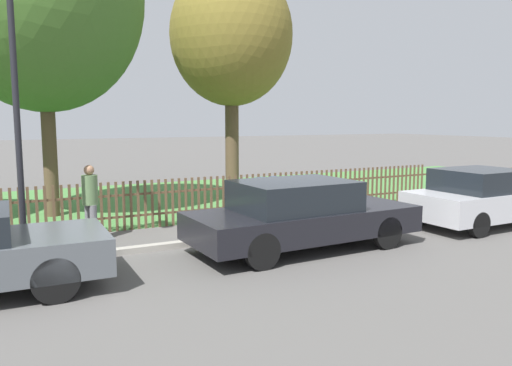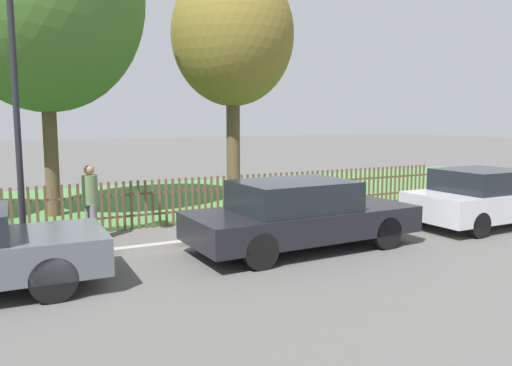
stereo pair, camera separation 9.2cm
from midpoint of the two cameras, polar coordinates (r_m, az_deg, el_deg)
ground_plane at (r=10.89m, az=2.29°, el=-6.18°), size 120.00×120.00×0.00m
kerb_stone at (r=10.96m, az=2.03°, el=-5.77°), size 32.33×0.20×0.12m
grass_strip at (r=16.48m, az=-8.35°, el=-1.63°), size 32.33×8.14×0.01m
park_fence at (r=12.65m, az=-2.47°, el=-1.66°), size 32.33×0.05×1.14m
parked_car_black_saloon at (r=9.79m, az=5.33°, el=-3.57°), size 4.63×1.96×1.36m
parked_car_navy_estate at (r=13.06m, az=24.74°, el=-1.53°), size 3.82×1.81×1.37m
covered_motorcycle at (r=12.00m, az=1.02°, el=-1.46°), size 1.95×0.88×1.17m
tree_mid_park at (r=16.28m, az=-2.52°, el=16.42°), size 3.84×3.84×7.37m
pedestrian_by_lamp at (r=10.93m, az=-18.19°, el=-1.66°), size 0.40×0.40×1.60m
street_lamp at (r=9.75m, az=-25.69°, el=11.97°), size 0.20×0.79×5.45m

